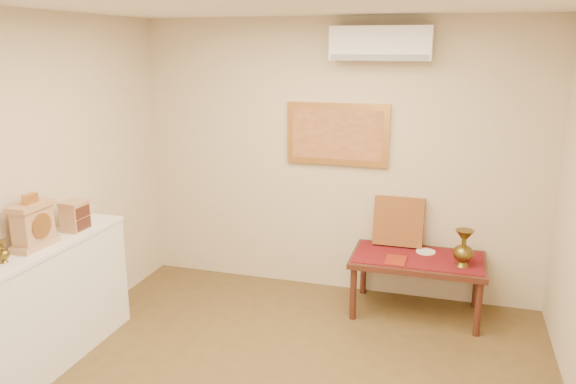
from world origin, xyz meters
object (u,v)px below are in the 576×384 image
at_px(mantel_clock, 33,225).
at_px(low_table, 418,264).
at_px(display_ledge, 31,316).
at_px(wooden_chest, 75,215).
at_px(brass_urn_tall, 464,244).

height_order(mantel_clock, low_table, mantel_clock).
bearing_deg(display_ledge, mantel_clock, 92.59).
height_order(display_ledge, mantel_clock, mantel_clock).
bearing_deg(wooden_chest, low_table, 26.24).
xyz_separation_m(brass_urn_tall, display_ledge, (-3.06, -1.77, -0.27)).
bearing_deg(low_table, display_ledge, -144.90).
relative_size(display_ledge, low_table, 1.68).
distance_m(brass_urn_tall, low_table, 0.49).
distance_m(brass_urn_tall, wooden_chest, 3.28).
relative_size(brass_urn_tall, low_table, 0.34).
bearing_deg(mantel_clock, wooden_chest, 85.51).
relative_size(wooden_chest, low_table, 0.20).
xyz_separation_m(brass_urn_tall, mantel_clock, (-3.07, -1.62, 0.40)).
height_order(brass_urn_tall, low_table, brass_urn_tall).
bearing_deg(wooden_chest, mantel_clock, -94.49).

